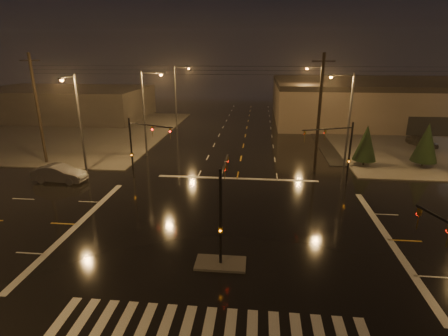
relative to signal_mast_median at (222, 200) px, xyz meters
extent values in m
plane|color=black|center=(0.00, 3.07, -3.75)|extent=(140.00, 140.00, 0.00)
cube|color=#4C4A44|center=(-30.00, 33.07, -3.69)|extent=(36.00, 36.00, 0.12)
cube|color=#4C4A44|center=(0.00, -0.93, -3.68)|extent=(3.00, 1.60, 0.15)
cube|color=beige|center=(0.00, -5.93, -3.75)|extent=(15.00, 2.60, 0.01)
cube|color=beige|center=(0.00, 14.07, -3.75)|extent=(16.00, 0.50, 0.01)
cube|color=#726351|center=(35.00, 49.07, -0.25)|extent=(60.00, 28.00, 7.00)
cube|color=black|center=(35.00, 49.07, 3.05)|extent=(60.20, 28.20, 0.80)
cube|color=#3B3634|center=(-35.00, 45.07, -0.95)|extent=(30.00, 18.00, 5.60)
cylinder|color=black|center=(0.00, -0.93, -0.75)|extent=(0.18, 0.18, 6.00)
cylinder|color=black|center=(0.00, 1.32, 1.75)|extent=(0.12, 4.50, 0.12)
imported|color=#594707|center=(0.00, 3.35, 1.70)|extent=(0.16, 0.20, 1.00)
cube|color=#594707|center=(0.00, -0.93, -1.45)|extent=(0.25, 0.18, 0.35)
cylinder|color=black|center=(10.50, 13.57, -0.75)|extent=(0.18, 0.18, 6.00)
cylinder|color=black|center=(8.15, 12.72, 1.75)|extent=(4.74, 1.82, 0.12)
imported|color=#594707|center=(6.04, 11.95, 1.70)|extent=(0.24, 0.22, 1.00)
cube|color=#594707|center=(10.50, 13.57, -1.45)|extent=(0.25, 0.18, 0.35)
cylinder|color=black|center=(-10.50, 13.57, -0.75)|extent=(0.18, 0.18, 6.00)
cylinder|color=black|center=(-8.15, 12.72, 1.75)|extent=(4.74, 1.82, 0.12)
imported|color=#594707|center=(-6.04, 11.95, 1.70)|extent=(0.24, 0.22, 1.00)
cube|color=#594707|center=(-10.50, 13.57, -1.45)|extent=(0.25, 0.18, 0.35)
imported|color=#594707|center=(9.20, -3.86, 1.70)|extent=(0.22, 0.24, 1.00)
cylinder|color=#38383A|center=(-11.50, 21.07, 1.25)|extent=(0.24, 0.24, 10.00)
cylinder|color=#38383A|center=(-10.30, 21.07, 6.05)|extent=(2.40, 0.14, 0.14)
cube|color=#38383A|center=(-9.20, 21.07, 6.00)|extent=(0.70, 0.30, 0.18)
sphere|color=orange|center=(-9.20, 21.07, 5.87)|extent=(0.32, 0.32, 0.32)
cylinder|color=#38383A|center=(-11.50, 37.07, 1.25)|extent=(0.24, 0.24, 10.00)
cylinder|color=#38383A|center=(-10.30, 37.07, 6.05)|extent=(2.40, 0.14, 0.14)
cube|color=#38383A|center=(-9.20, 37.07, 6.00)|extent=(0.70, 0.30, 0.18)
sphere|color=orange|center=(-9.20, 37.07, 5.87)|extent=(0.32, 0.32, 0.32)
cylinder|color=#38383A|center=(11.50, 19.07, 1.25)|extent=(0.24, 0.24, 10.00)
cylinder|color=#38383A|center=(10.30, 19.07, 6.05)|extent=(2.40, 0.14, 0.14)
cube|color=#38383A|center=(9.20, 19.07, 6.00)|extent=(0.70, 0.30, 0.18)
sphere|color=orange|center=(9.20, 19.07, 5.87)|extent=(0.32, 0.32, 0.32)
cylinder|color=#38383A|center=(11.50, 39.07, 1.25)|extent=(0.24, 0.24, 10.00)
cylinder|color=#38383A|center=(10.30, 39.07, 6.05)|extent=(2.40, 0.14, 0.14)
cube|color=#38383A|center=(9.20, 39.07, 6.00)|extent=(0.70, 0.30, 0.18)
sphere|color=orange|center=(9.20, 39.07, 5.87)|extent=(0.32, 0.32, 0.32)
cylinder|color=#38383A|center=(-16.00, 14.57, 1.25)|extent=(0.24, 0.24, 10.00)
cylinder|color=#38383A|center=(-16.00, 13.37, 6.05)|extent=(0.14, 2.40, 0.14)
cube|color=#38383A|center=(-16.00, 12.27, 6.00)|extent=(0.30, 0.70, 0.18)
sphere|color=orange|center=(-16.00, 12.27, 5.87)|extent=(0.32, 0.32, 0.32)
cylinder|color=black|center=(-22.00, 17.07, 2.25)|extent=(0.32, 0.32, 12.00)
cube|color=black|center=(-22.00, 17.07, 7.45)|extent=(2.20, 0.12, 0.12)
cylinder|color=black|center=(8.00, 17.07, 2.25)|extent=(0.32, 0.32, 12.00)
cube|color=black|center=(8.00, 17.07, 7.45)|extent=(2.20, 0.12, 0.12)
cylinder|color=black|center=(13.68, 19.57, -3.40)|extent=(0.18, 0.18, 0.70)
cone|color=black|center=(13.68, 19.57, -1.10)|extent=(2.50, 2.50, 3.90)
cylinder|color=black|center=(19.99, 19.74, -3.40)|extent=(0.18, 0.18, 0.70)
cone|color=black|center=(19.99, 19.74, -0.94)|extent=(2.70, 2.70, 4.22)
imported|color=black|center=(23.70, 28.93, -3.00)|extent=(3.25, 4.77, 1.51)
imported|color=#4F5056|center=(-17.09, 11.41, -2.91)|extent=(5.21, 2.08, 1.68)
camera|label=1|loc=(2.01, -18.72, 8.24)|focal=28.00mm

